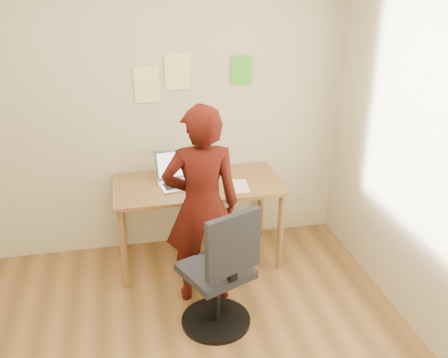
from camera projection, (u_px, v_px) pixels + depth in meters
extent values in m
cube|color=#C4B78F|center=(144.00, 103.00, 4.22)|extent=(3.50, 0.04, 2.70)
cube|color=#996534|center=(198.00, 185.00, 4.19)|extent=(1.40, 0.70, 0.03)
cylinder|color=#996534|center=(124.00, 250.00, 3.95)|extent=(0.05, 0.05, 0.71)
cylinder|color=#996534|center=(280.00, 233.00, 4.20)|extent=(0.05, 0.05, 0.71)
cylinder|color=#996534|center=(122.00, 215.00, 4.49)|extent=(0.05, 0.05, 0.71)
cylinder|color=#996534|center=(261.00, 202.00, 4.73)|extent=(0.05, 0.05, 0.71)
cube|color=silver|center=(182.00, 185.00, 4.14)|extent=(0.39, 0.30, 0.02)
cube|color=black|center=(182.00, 184.00, 4.13)|extent=(0.31, 0.18, 0.00)
cube|color=silver|center=(176.00, 164.00, 4.22)|extent=(0.37, 0.13, 0.24)
cube|color=white|center=(176.00, 164.00, 4.22)|extent=(0.32, 0.10, 0.20)
cube|color=white|center=(237.00, 186.00, 4.13)|extent=(0.21, 0.29, 0.00)
cube|color=black|center=(230.00, 189.00, 4.06)|extent=(0.07, 0.13, 0.01)
cube|color=#3F4C59|center=(230.00, 189.00, 4.06)|extent=(0.06, 0.11, 0.00)
cube|color=#F6EE93|center=(147.00, 85.00, 4.13)|extent=(0.21, 0.00, 0.30)
cube|color=#F6EE93|center=(177.00, 72.00, 4.14)|extent=(0.21, 0.00, 0.30)
cube|color=green|center=(241.00, 70.00, 4.25)|extent=(0.18, 0.00, 0.24)
cube|color=black|center=(216.00, 270.00, 3.51)|extent=(0.57, 0.57, 0.06)
cube|color=black|center=(233.00, 244.00, 3.23)|extent=(0.40, 0.21, 0.43)
cube|color=black|center=(232.00, 273.00, 3.33)|extent=(0.07, 0.06, 0.12)
cylinder|color=black|center=(216.00, 298.00, 3.61)|extent=(0.06, 0.06, 0.43)
cylinder|color=black|center=(216.00, 320.00, 3.69)|extent=(0.51, 0.51, 0.03)
imported|color=#3A0D08|center=(202.00, 207.00, 3.69)|extent=(0.59, 0.40, 1.57)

